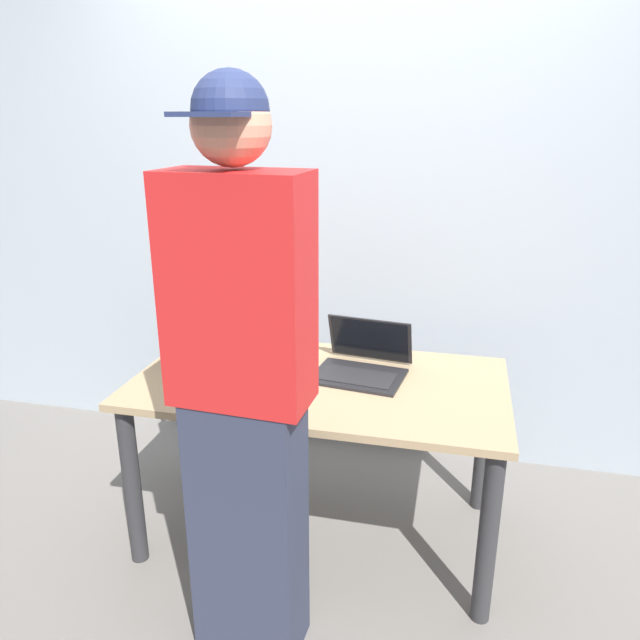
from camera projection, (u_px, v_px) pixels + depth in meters
name	position (u px, v px, depth m)	size (l,w,h in m)	color
ground_plane	(319.00, 530.00, 2.62)	(8.00, 8.00, 0.00)	slate
desk	(319.00, 405.00, 2.43)	(1.46, 0.79, 0.72)	#9E8460
laptop	(362.00, 363.00, 2.44)	(0.39, 0.37, 0.21)	black
beer_bottle_dark	(174.00, 333.00, 2.57)	(0.08, 0.08, 0.30)	brown
beer_bottle_amber	(224.00, 338.00, 2.51)	(0.07, 0.07, 0.30)	#472B14
beer_bottle_brown	(186.00, 338.00, 2.51)	(0.07, 0.07, 0.31)	#1E5123
person_figure	(243.00, 389.00, 1.78)	(0.42, 0.30, 1.82)	#2D3347
back_wall	(358.00, 203.00, 2.95)	(6.00, 0.10, 2.60)	#99A3AD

